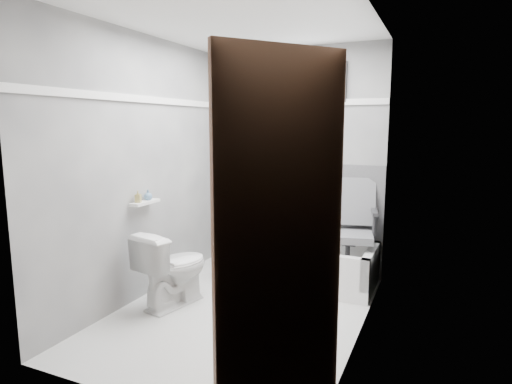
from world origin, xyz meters
The scene contains 19 objects.
floor centered at (0.00, 0.00, 0.00)m, with size 2.60×2.60×0.00m, color white.
ceiling centered at (0.00, 0.00, 2.40)m, with size 2.60×2.60×0.00m, color silver.
wall_back centered at (0.00, 1.30, 1.20)m, with size 2.00×0.02×2.40m, color slate.
wall_front centered at (0.00, -1.30, 1.20)m, with size 2.00×0.02×2.40m, color slate.
wall_left centered at (-1.00, 0.00, 1.20)m, with size 0.02×2.60×2.40m, color slate.
wall_right centered at (1.00, 0.00, 1.20)m, with size 0.02×2.60×2.40m, color slate.
bathtub centered at (0.23, 0.93, 0.21)m, with size 1.50×0.70×0.42m, color white, non-canonical shape.
office_chair centered at (0.71, 0.98, 0.60)m, with size 0.55×0.55×0.95m, color slate, non-canonical shape.
toilet centered at (-0.62, -0.06, 0.34)m, with size 0.38×0.69×0.67m, color white.
door centered at (0.98, -1.28, 1.00)m, with size 0.78×0.78×2.00m, color brown, non-canonical shape.
window centered at (0.25, 1.29, 2.02)m, with size 0.66×0.04×0.40m, color black, non-canonical shape.
backerboard centered at (0.25, 1.29, 0.80)m, with size 1.50×0.02×0.78m, color #4C4C4F.
trim_back centered at (0.00, 1.29, 1.82)m, with size 2.00×0.02×0.06m, color white.
trim_left centered at (-0.99, 0.00, 1.82)m, with size 0.02×2.60×0.06m, color white.
pole centered at (0.15, 1.06, 1.05)m, with size 0.02×0.02×1.95m, color silver.
shelf centered at (-0.93, -0.03, 0.90)m, with size 0.10×0.32×0.03m, color silver.
soap_bottle_a centered at (-0.94, -0.11, 0.97)m, with size 0.05×0.05×0.11m, color #96894B.
soap_bottle_b centered at (-0.94, 0.03, 0.96)m, with size 0.08×0.08×0.10m, color slate.
faucet centered at (-0.20, 1.27, 0.55)m, with size 0.26×0.10×0.16m, color silver, non-canonical shape.
Camera 1 is at (1.52, -3.10, 1.59)m, focal length 30.00 mm.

